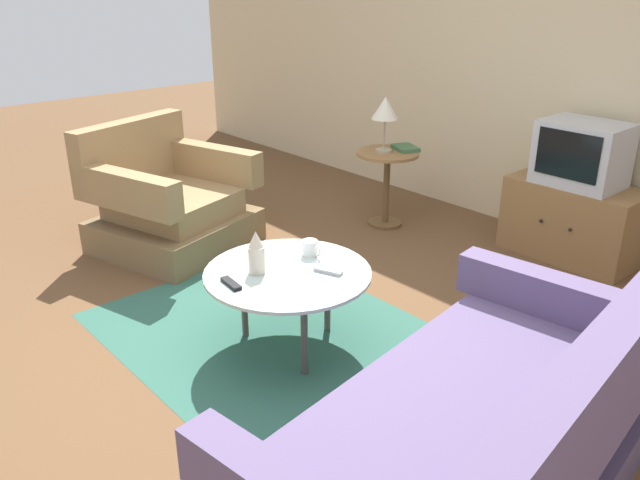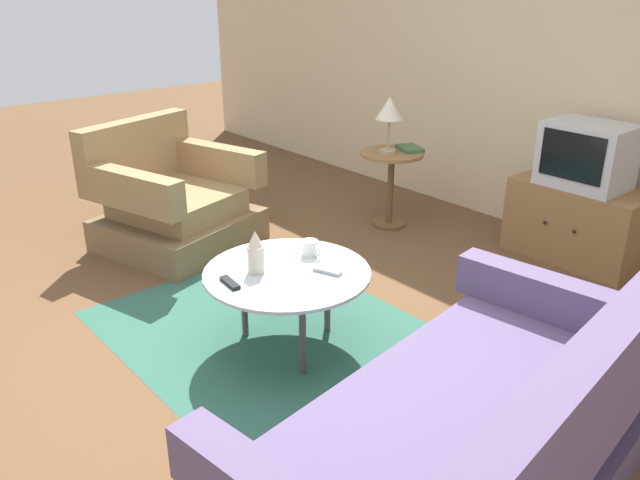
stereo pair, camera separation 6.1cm
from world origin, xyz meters
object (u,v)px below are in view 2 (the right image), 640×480
(coffee_table, at_px, (287,277))
(table_lamp, at_px, (390,110))
(tv_stand, at_px, (577,222))
(vase, at_px, (256,253))
(armchair, at_px, (172,204))
(book, at_px, (410,148))
(tv_remote_silver, at_px, (327,271))
(side_table, at_px, (391,173))
(couch, at_px, (472,445))
(television, at_px, (587,155))
(mug, at_px, (310,248))
(tv_remote_dark, at_px, (230,283))

(coffee_table, bearing_deg, table_lamp, 118.43)
(tv_stand, xyz_separation_m, vase, (-0.48, -2.39, 0.29))
(armchair, xyz_separation_m, book, (0.84, 1.64, 0.31))
(table_lamp, bearing_deg, tv_remote_silver, -55.42)
(armchair, relative_size, side_table, 1.97)
(table_lamp, height_order, tv_remote_silver, table_lamp)
(couch, height_order, television, television)
(coffee_table, xyz_separation_m, tv_remote_silver, (0.15, 0.14, 0.04))
(tv_remote_silver, bearing_deg, couch, -35.85)
(coffee_table, bearing_deg, television, 79.98)
(mug, xyz_separation_m, tv_remote_dark, (0.01, -0.53, -0.03))
(television, bearing_deg, coffee_table, -100.02)
(coffee_table, distance_m, mug, 0.24)
(mug, xyz_separation_m, book, (-0.77, 1.66, 0.12))
(tv_remote_dark, relative_size, book, 0.60)
(couch, relative_size, vase, 8.49)
(tv_stand, relative_size, mug, 6.77)
(couch, relative_size, mug, 14.82)
(table_lamp, xyz_separation_m, mug, (0.85, -1.49, -0.43))
(side_table, height_order, tv_remote_dark, side_table)
(tv_stand, height_order, vase, vase)
(armchair, bearing_deg, tv_remote_silver, 71.77)
(armchair, bearing_deg, coffee_table, 66.68)
(television, bearing_deg, side_table, -158.40)
(tv_stand, bearing_deg, tv_remote_dark, -100.07)
(table_lamp, bearing_deg, armchair, -117.42)
(couch, height_order, tv_remote_silver, couch)
(television, bearing_deg, tv_remote_silver, -96.61)
(table_lamp, bearing_deg, mug, -60.27)
(tv_stand, distance_m, table_lamp, 1.57)
(tv_remote_dark, relative_size, tv_remote_silver, 0.99)
(table_lamp, xyz_separation_m, book, (0.07, 0.17, -0.31))
(coffee_table, bearing_deg, side_table, 117.51)
(television, relative_size, book, 2.07)
(tv_stand, bearing_deg, television, -90.00)
(side_table, relative_size, book, 2.30)
(tv_stand, height_order, mug, tv_stand)
(side_table, distance_m, mug, 1.72)
(tv_remote_silver, bearing_deg, side_table, 102.82)
(side_table, height_order, tv_remote_silver, side_table)
(side_table, bearing_deg, book, 71.31)
(side_table, distance_m, tv_remote_dark, 2.20)
(tv_stand, height_order, book, book)
(mug, relative_size, tv_remote_dark, 0.85)
(tv_remote_silver, bearing_deg, armchair, 156.56)
(mug, bearing_deg, tv_remote_silver, -17.94)
(television, distance_m, vase, 2.43)
(television, relative_size, tv_remote_dark, 3.47)
(coffee_table, distance_m, tv_remote_dark, 0.32)
(side_table, height_order, television, television)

